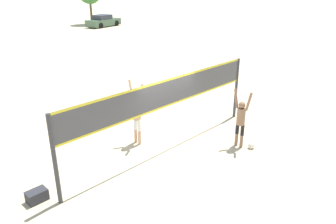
{
  "coord_description": "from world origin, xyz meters",
  "views": [
    {
      "loc": [
        -7.03,
        -6.81,
        5.3
      ],
      "look_at": [
        0.0,
        0.0,
        1.35
      ],
      "focal_mm": 35.0,
      "sensor_mm": 36.0,
      "label": 1
    }
  ],
  "objects_px": {
    "player_blocker": "(137,112)",
    "gear_bag": "(37,196)",
    "volleyball": "(251,145)",
    "parked_car_near": "(103,21)",
    "volleyball_net": "(168,99)",
    "player_spiker": "(241,118)"
  },
  "relations": [
    {
      "from": "volleyball_net",
      "to": "gear_bag",
      "type": "distance_m",
      "value": 4.68
    },
    {
      "from": "parked_car_near",
      "to": "player_blocker",
      "type": "bearing_deg",
      "value": -133.83
    },
    {
      "from": "player_spiker",
      "to": "parked_car_near",
      "type": "height_order",
      "value": "player_spiker"
    },
    {
      "from": "gear_bag",
      "to": "player_blocker",
      "type": "bearing_deg",
      "value": 8.33
    },
    {
      "from": "volleyball",
      "to": "volleyball_net",
      "type": "bearing_deg",
      "value": 135.12
    },
    {
      "from": "player_blocker",
      "to": "gear_bag",
      "type": "bearing_deg",
      "value": -81.67
    },
    {
      "from": "player_spiker",
      "to": "player_blocker",
      "type": "bearing_deg",
      "value": 40.42
    },
    {
      "from": "player_blocker",
      "to": "volleyball",
      "type": "height_order",
      "value": "player_blocker"
    },
    {
      "from": "player_blocker",
      "to": "gear_bag",
      "type": "height_order",
      "value": "player_blocker"
    },
    {
      "from": "volleyball_net",
      "to": "player_blocker",
      "type": "relative_size",
      "value": 3.57
    },
    {
      "from": "gear_bag",
      "to": "parked_car_near",
      "type": "distance_m",
      "value": 34.51
    },
    {
      "from": "volleyball_net",
      "to": "parked_car_near",
      "type": "relative_size",
      "value": 1.72
    },
    {
      "from": "player_blocker",
      "to": "parked_car_near",
      "type": "bearing_deg",
      "value": 146.61
    },
    {
      "from": "volleyball",
      "to": "gear_bag",
      "type": "distance_m",
      "value": 6.82
    },
    {
      "from": "player_blocker",
      "to": "volleyball",
      "type": "distance_m",
      "value": 4.05
    },
    {
      "from": "player_spiker",
      "to": "player_blocker",
      "type": "height_order",
      "value": "player_blocker"
    },
    {
      "from": "volleyball_net",
      "to": "parked_car_near",
      "type": "height_order",
      "value": "volleyball_net"
    },
    {
      "from": "volleyball_net",
      "to": "gear_bag",
      "type": "height_order",
      "value": "volleyball_net"
    },
    {
      "from": "volleyball_net",
      "to": "player_spiker",
      "type": "xyz_separation_m",
      "value": [
        1.84,
        -1.59,
        -0.75
      ]
    },
    {
      "from": "volleyball",
      "to": "player_blocker",
      "type": "bearing_deg",
      "value": 128.46
    },
    {
      "from": "volleyball",
      "to": "gear_bag",
      "type": "height_order",
      "value": "gear_bag"
    },
    {
      "from": "volleyball_net",
      "to": "volleyball",
      "type": "xyz_separation_m",
      "value": [
        2.0,
        -1.99,
        -1.69
      ]
    }
  ]
}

